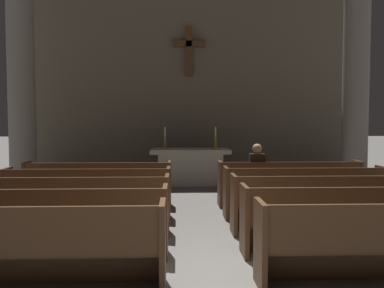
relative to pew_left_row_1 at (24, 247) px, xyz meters
The scene contains 17 objects.
ground_plane 2.06m from the pew_left_row_1, ahead, with size 80.00×80.00×0.00m, color slate.
pew_left_row_1 is the anchor object (origin of this frame).
pew_left_row_2 1.07m from the pew_left_row_1, 90.00° to the left, with size 3.00×0.50×0.95m.
pew_left_row_3 2.14m from the pew_left_row_1, 90.00° to the left, with size 3.00×0.50×0.95m.
pew_left_row_4 3.21m from the pew_left_row_1, 90.00° to the left, with size 3.00×0.50×0.95m.
pew_left_row_5 4.29m from the pew_left_row_1, 90.00° to the left, with size 3.00×0.50×0.95m.
pew_right_row_2 4.14m from the pew_left_row_1, 15.00° to the left, with size 3.00×0.50×0.95m.
pew_right_row_3 4.54m from the pew_left_row_1, 28.18° to the left, with size 3.00×0.50×0.95m.
pew_right_row_4 5.13m from the pew_left_row_1, 38.79° to the left, with size 3.00×0.50×0.95m.
pew_right_row_5 5.86m from the pew_left_row_1, 46.98° to the left, with size 3.00×0.50×0.95m.
column_left_second 7.56m from the pew_left_row_1, 109.80° to the left, with size 1.03×1.03×6.35m.
column_right_second 9.61m from the pew_left_row_1, 46.20° to the left, with size 1.03×1.03×6.35m.
altar 7.46m from the pew_left_row_1, 74.46° to the left, with size 2.20×0.90×1.01m.
candlestick_left 7.34m from the pew_left_row_1, 79.76° to the left, with size 0.16×0.16×0.60m.
candlestick_right 7.71m from the pew_left_row_1, 69.42° to the left, with size 0.16×0.16×0.60m.
apse_with_cross 9.62m from the pew_left_row_1, 77.32° to the left, with size 9.90×0.43×7.13m.
lone_worshipper 5.44m from the pew_left_row_1, 52.64° to the left, with size 0.32×0.43×1.32m.
Camera 1 is at (-0.37, -4.48, 1.84)m, focal length 39.33 mm.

